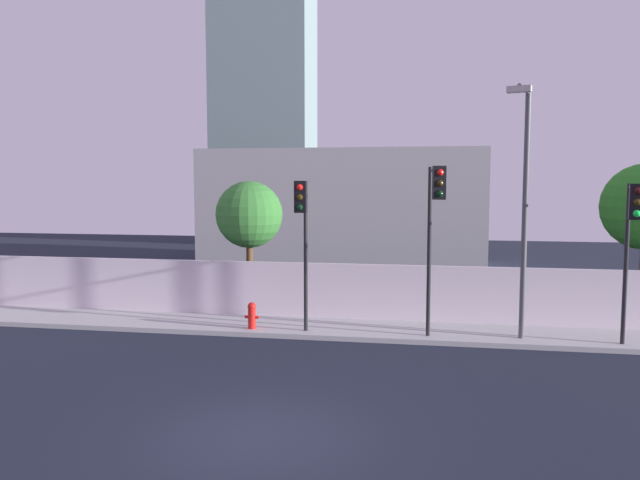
{
  "coord_description": "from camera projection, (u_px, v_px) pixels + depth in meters",
  "views": [
    {
      "loc": [
        3.02,
        -10.67,
        4.64
      ],
      "look_at": [
        -0.01,
        6.5,
        3.0
      ],
      "focal_mm": 35.17,
      "sensor_mm": 36.0,
      "label": 1
    }
  ],
  "objects": [
    {
      "name": "ground_plane",
      "position": [
        259.0,
        437.0,
        11.42
      ],
      "size": [
        80.0,
        80.0,
        0.0
      ],
      "primitive_type": "plane",
      "color": "#1A1F2D"
    },
    {
      "name": "sidewalk",
      "position": [
        330.0,
        329.0,
        19.45
      ],
      "size": [
        36.0,
        2.4,
        0.15
      ],
      "primitive_type": "cube",
      "color": "#AEAEAE",
      "rests_on": "ground"
    },
    {
      "name": "perimeter_wall",
      "position": [
        336.0,
        291.0,
        20.63
      ],
      "size": [
        36.0,
        0.18,
        1.8
      ],
      "primitive_type": "cube",
      "color": "silver",
      "rests_on": "sidewalk"
    },
    {
      "name": "traffic_light_left",
      "position": [
        434.0,
        215.0,
        17.33
      ],
      "size": [
        0.48,
        1.42,
        4.9
      ],
      "color": "black",
      "rests_on": "sidewalk"
    },
    {
      "name": "traffic_light_center",
      "position": [
        632.0,
        229.0,
        16.28
      ],
      "size": [
        0.49,
        1.75,
        4.43
      ],
      "color": "black",
      "rests_on": "sidewalk"
    },
    {
      "name": "traffic_light_right",
      "position": [
        303.0,
        223.0,
        18.11
      ],
      "size": [
        0.35,
        1.18,
        4.51
      ],
      "color": "black",
      "rests_on": "sidewalk"
    },
    {
      "name": "street_lamp_curbside",
      "position": [
        524.0,
        196.0,
        17.45
      ],
      "size": [
        0.85,
        1.77,
        6.99
      ],
      "color": "#4C4C51",
      "rests_on": "sidewalk"
    },
    {
      "name": "fire_hydrant",
      "position": [
        252.0,
        314.0,
        19.13
      ],
      "size": [
        0.44,
        0.26,
        0.81
      ],
      "color": "red",
      "rests_on": "sidewalk"
    },
    {
      "name": "roadside_tree_leftmost",
      "position": [
        249.0,
        215.0,
        22.27
      ],
      "size": [
        2.38,
        2.38,
        4.65
      ],
      "color": "brown",
      "rests_on": "ground"
    },
    {
      "name": "low_building_distant",
      "position": [
        344.0,
        208.0,
        34.45
      ],
      "size": [
        15.0,
        6.0,
        6.33
      ],
      "primitive_type": "cube",
      "color": "#AEAEAE",
      "rests_on": "ground"
    },
    {
      "name": "tower_on_skyline",
      "position": [
        264.0,
        70.0,
        46.63
      ],
      "size": [
        7.19,
        5.0,
        25.77
      ],
      "primitive_type": "cube",
      "color": "gray",
      "rests_on": "ground"
    }
  ]
}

